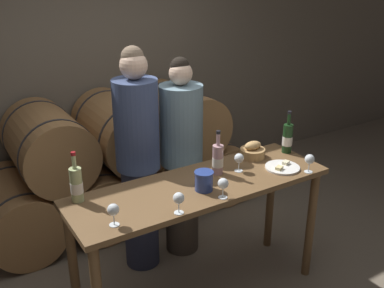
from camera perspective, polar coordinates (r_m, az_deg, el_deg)
The scene contains 16 objects.
stone_wall_back at distance 4.60m, azimuth -12.75°, elevation 12.22°, with size 10.00×0.12×3.20m.
barrel_stack at distance 4.37m, azimuth -8.97°, elevation -2.36°, with size 2.62×0.94×1.21m.
tasting_table at distance 3.14m, azimuth 1.15°, elevation -7.32°, with size 1.85×0.59×0.95m.
person_left at distance 3.48m, azimuth -6.84°, elevation -2.15°, with size 0.34×0.34×1.81m.
person_right at distance 3.67m, azimuth -1.34°, elevation -1.87°, with size 0.35×0.35×1.69m.
wine_bottle_red at distance 3.60m, azimuth 12.04°, elevation 0.72°, with size 0.08×0.08×0.34m.
wine_bottle_white at distance 2.90m, azimuth -14.46°, elevation -5.00°, with size 0.08×0.08×0.34m.
wine_bottle_rose at distance 3.17m, azimuth 3.30°, elevation -1.94°, with size 0.08×0.08×0.32m.
blue_crock at distance 2.96m, azimuth 1.53°, elevation -4.60°, with size 0.13×0.13×0.13m.
bread_basket at distance 3.48m, azimuth 7.70°, elevation -0.90°, with size 0.19×0.19×0.13m.
cheese_plate at distance 3.35m, azimuth 11.41°, elevation -2.91°, with size 0.25×0.25×0.04m.
wine_glass_far_left at distance 2.60m, azimuth -9.97°, elevation -8.29°, with size 0.07×0.07×0.14m.
wine_glass_left at distance 2.68m, azimuth -1.70°, elevation -6.95°, with size 0.07×0.07×0.14m.
wine_glass_center at distance 2.86m, azimuth 3.97°, elevation -5.10°, with size 0.07×0.07×0.14m.
wine_glass_right at distance 3.22m, azimuth 6.00°, elevation -1.87°, with size 0.07×0.07×0.14m.
wine_glass_far_right at distance 3.30m, azimuth 14.71°, elevation -1.94°, with size 0.07×0.07×0.14m.
Camera 1 is at (-1.49, -2.29, 2.35)m, focal length 42.00 mm.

